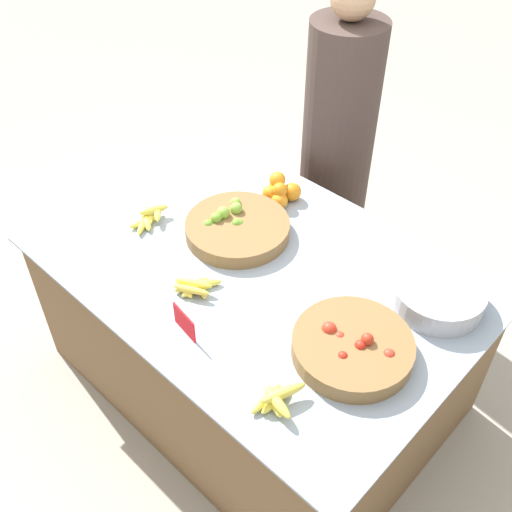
# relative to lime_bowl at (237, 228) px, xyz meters

# --- Properties ---
(ground_plane) EXTENTS (12.00, 12.00, 0.00)m
(ground_plane) POSITION_rel_lime_bowl_xyz_m (0.19, -0.09, -0.76)
(ground_plane) COLOR #ADA599
(market_table) EXTENTS (1.71, 1.17, 0.73)m
(market_table) POSITION_rel_lime_bowl_xyz_m (0.19, -0.09, -0.40)
(market_table) COLOR brown
(market_table) RESTS_ON ground_plane
(lime_bowl) EXTENTS (0.43, 0.43, 0.11)m
(lime_bowl) POSITION_rel_lime_bowl_xyz_m (0.00, 0.00, 0.00)
(lime_bowl) COLOR olive
(lime_bowl) RESTS_ON market_table
(tomato_basket) EXTENTS (0.41, 0.41, 0.10)m
(tomato_basket) POSITION_rel_lime_bowl_xyz_m (0.72, -0.18, 0.00)
(tomato_basket) COLOR olive
(tomato_basket) RESTS_ON market_table
(orange_pile) EXTENTS (0.15, 0.16, 0.12)m
(orange_pile) POSITION_rel_lime_bowl_xyz_m (-0.03, 0.29, 0.01)
(orange_pile) COLOR orange
(orange_pile) RESTS_ON market_table
(metal_bowl) EXTENTS (0.33, 0.33, 0.09)m
(metal_bowl) POSITION_rel_lime_bowl_xyz_m (0.80, 0.22, 0.01)
(metal_bowl) COLOR #B7B7BF
(metal_bowl) RESTS_ON market_table
(price_sign) EXTENTS (0.13, 0.03, 0.10)m
(price_sign) POSITION_rel_lime_bowl_xyz_m (0.24, -0.50, 0.02)
(price_sign) COLOR red
(price_sign) RESTS_ON market_table
(banana_bunch_middle_left) EXTENTS (0.18, 0.17, 0.05)m
(banana_bunch_middle_left) POSITION_rel_lime_bowl_xyz_m (0.12, -0.34, -0.01)
(banana_bunch_middle_left) COLOR #EFDB4C
(banana_bunch_middle_left) RESTS_ON market_table
(banana_bunch_front_right) EXTENTS (0.15, 0.19, 0.06)m
(banana_bunch_front_right) POSITION_rel_lime_bowl_xyz_m (0.67, -0.50, -0.00)
(banana_bunch_front_right) COLOR #EFDB4C
(banana_bunch_front_right) RESTS_ON market_table
(banana_bunch_back_center) EXTENTS (0.15, 0.20, 0.06)m
(banana_bunch_back_center) POSITION_rel_lime_bowl_xyz_m (-0.33, -0.20, -0.01)
(banana_bunch_back_center) COLOR #EFDB4C
(banana_bunch_back_center) RESTS_ON market_table
(vendor_person) EXTENTS (0.35, 0.35, 1.56)m
(vendor_person) POSITION_rel_lime_bowl_xyz_m (-0.10, 0.79, -0.05)
(vendor_person) COLOR #473833
(vendor_person) RESTS_ON ground_plane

